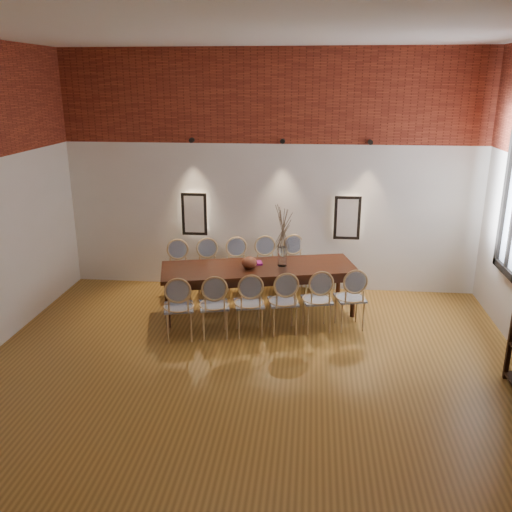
# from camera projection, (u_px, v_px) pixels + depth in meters

# --- Properties ---
(floor) EXTENTS (7.00, 7.00, 0.02)m
(floor) POSITION_uv_depth(u_px,v_px,m) (245.00, 394.00, 6.33)
(floor) COLOR olive
(floor) RESTS_ON ground
(ceiling) EXTENTS (7.00, 7.00, 0.02)m
(ceiling) POSITION_uv_depth(u_px,v_px,m) (243.00, 21.00, 5.10)
(ceiling) COLOR silver
(ceiling) RESTS_ON ground
(wall_back) EXTENTS (7.00, 0.10, 4.00)m
(wall_back) POSITION_uv_depth(u_px,v_px,m) (271.00, 174.00, 9.07)
(wall_back) COLOR silver
(wall_back) RESTS_ON ground
(wall_front) EXTENTS (7.00, 0.10, 4.00)m
(wall_front) POSITION_uv_depth(u_px,v_px,m) (143.00, 436.00, 2.35)
(wall_front) COLOR silver
(wall_front) RESTS_ON ground
(brick_band_back) EXTENTS (7.00, 0.02, 1.50)m
(brick_band_back) POSITION_uv_depth(u_px,v_px,m) (271.00, 96.00, 8.62)
(brick_band_back) COLOR maroon
(brick_band_back) RESTS_ON ground
(brick_band_front) EXTENTS (7.00, 0.02, 1.50)m
(brick_band_front) POSITION_uv_depth(u_px,v_px,m) (127.00, 142.00, 2.04)
(brick_band_front) COLOR maroon
(brick_band_front) RESTS_ON ground
(niche_left) EXTENTS (0.36, 0.06, 0.66)m
(niche_left) POSITION_uv_depth(u_px,v_px,m) (195.00, 214.00, 9.32)
(niche_left) COLOR #FFEAC6
(niche_left) RESTS_ON wall_back
(niche_right) EXTENTS (0.36, 0.06, 0.66)m
(niche_right) POSITION_uv_depth(u_px,v_px,m) (347.00, 218.00, 9.07)
(niche_right) COLOR #FFEAC6
(niche_right) RESTS_ON wall_back
(spot_fixture_left) EXTENTS (0.08, 0.10, 0.08)m
(spot_fixture_left) POSITION_uv_depth(u_px,v_px,m) (192.00, 140.00, 8.91)
(spot_fixture_left) COLOR black
(spot_fixture_left) RESTS_ON wall_back
(spot_fixture_mid) EXTENTS (0.08, 0.10, 0.08)m
(spot_fixture_mid) POSITION_uv_depth(u_px,v_px,m) (283.00, 141.00, 8.76)
(spot_fixture_mid) COLOR black
(spot_fixture_mid) RESTS_ON wall_back
(spot_fixture_right) EXTENTS (0.08, 0.10, 0.08)m
(spot_fixture_right) POSITION_uv_depth(u_px,v_px,m) (370.00, 142.00, 8.62)
(spot_fixture_right) COLOR black
(spot_fixture_right) RESTS_ON wall_back
(dining_table) EXTENTS (3.11, 1.64, 0.75)m
(dining_table) POSITION_uv_depth(u_px,v_px,m) (259.00, 289.00, 8.46)
(dining_table) COLOR black
(dining_table) RESTS_ON floor
(chair_near_a) EXTENTS (0.53, 0.53, 0.94)m
(chair_near_a) POSITION_uv_depth(u_px,v_px,m) (179.00, 307.00, 7.56)
(chair_near_a) COLOR tan
(chair_near_a) RESTS_ON floor
(chair_near_b) EXTENTS (0.53, 0.53, 0.94)m
(chair_near_b) POSITION_uv_depth(u_px,v_px,m) (214.00, 305.00, 7.62)
(chair_near_b) COLOR tan
(chair_near_b) RESTS_ON floor
(chair_near_c) EXTENTS (0.53, 0.53, 0.94)m
(chair_near_c) POSITION_uv_depth(u_px,v_px,m) (249.00, 303.00, 7.69)
(chair_near_c) COLOR tan
(chair_near_c) RESTS_ON floor
(chair_near_d) EXTENTS (0.53, 0.53, 0.94)m
(chair_near_d) POSITION_uv_depth(u_px,v_px,m) (283.00, 301.00, 7.75)
(chair_near_d) COLOR tan
(chair_near_d) RESTS_ON floor
(chair_near_e) EXTENTS (0.53, 0.53, 0.94)m
(chair_near_e) POSITION_uv_depth(u_px,v_px,m) (317.00, 299.00, 7.82)
(chair_near_e) COLOR tan
(chair_near_e) RESTS_ON floor
(chair_near_f) EXTENTS (0.53, 0.53, 0.94)m
(chair_near_f) POSITION_uv_depth(u_px,v_px,m) (350.00, 298.00, 7.88)
(chair_near_f) COLOR tan
(chair_near_f) RESTS_ON floor
(chair_far_a) EXTENTS (0.53, 0.53, 0.94)m
(chair_far_a) POSITION_uv_depth(u_px,v_px,m) (178.00, 271.00, 8.99)
(chair_far_a) COLOR tan
(chair_far_a) RESTS_ON floor
(chair_far_b) EXTENTS (0.53, 0.53, 0.94)m
(chair_far_b) POSITION_uv_depth(u_px,v_px,m) (208.00, 270.00, 9.05)
(chair_far_b) COLOR tan
(chair_far_b) RESTS_ON floor
(chair_far_c) EXTENTS (0.53, 0.53, 0.94)m
(chair_far_c) POSITION_uv_depth(u_px,v_px,m) (238.00, 268.00, 9.12)
(chair_far_c) COLOR tan
(chair_far_c) RESTS_ON floor
(chair_far_d) EXTENTS (0.53, 0.53, 0.94)m
(chair_far_d) POSITION_uv_depth(u_px,v_px,m) (267.00, 267.00, 9.18)
(chair_far_d) COLOR tan
(chair_far_d) RESTS_ON floor
(chair_far_e) EXTENTS (0.53, 0.53, 0.94)m
(chair_far_e) POSITION_uv_depth(u_px,v_px,m) (295.00, 266.00, 9.25)
(chair_far_e) COLOR tan
(chair_far_e) RESTS_ON floor
(chair_far_f) EXTENTS (0.53, 0.53, 0.94)m
(chair_far_f) POSITION_uv_depth(u_px,v_px,m) (324.00, 265.00, 9.31)
(chair_far_f) COLOR tan
(chair_far_f) RESTS_ON floor
(vase) EXTENTS (0.14, 0.14, 0.30)m
(vase) POSITION_uv_depth(u_px,v_px,m) (282.00, 256.00, 8.35)
(vase) COLOR silver
(vase) RESTS_ON dining_table
(dried_branches) EXTENTS (0.50, 0.50, 0.70)m
(dried_branches) POSITION_uv_depth(u_px,v_px,m) (283.00, 228.00, 8.21)
(dried_branches) COLOR brown
(dried_branches) RESTS_ON vase
(bowl) EXTENTS (0.24, 0.24, 0.18)m
(bowl) POSITION_uv_depth(u_px,v_px,m) (249.00, 263.00, 8.25)
(bowl) COLOR maroon
(bowl) RESTS_ON dining_table
(book) EXTENTS (0.30, 0.24, 0.03)m
(book) POSITION_uv_depth(u_px,v_px,m) (254.00, 263.00, 8.46)
(book) COLOR #7E106A
(book) RESTS_ON dining_table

